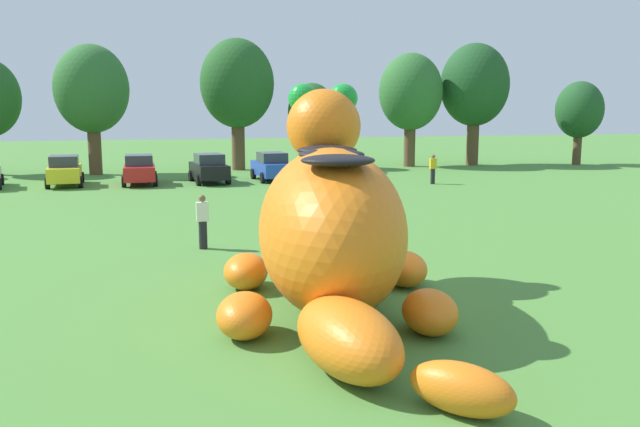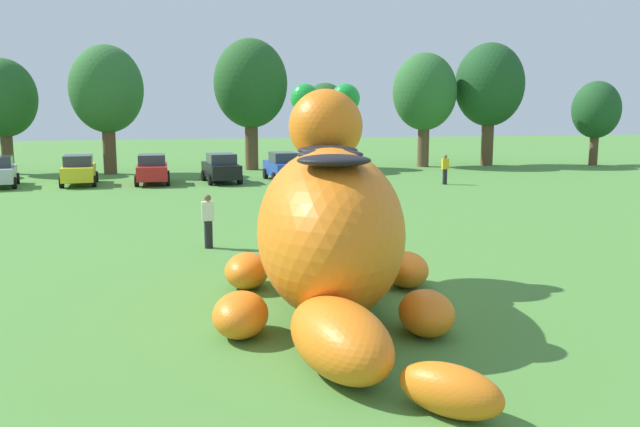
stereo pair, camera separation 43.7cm
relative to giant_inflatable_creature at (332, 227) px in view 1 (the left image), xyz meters
The scene contains 14 objects.
ground_plane 2.19m from the giant_inflatable_creature, 34.93° to the left, with size 160.00×160.00×0.00m, color #4C8438.
giant_inflatable_creature is the anchor object (origin of this frame).
car_yellow 27.28m from the giant_inflatable_creature, 108.28° to the left, with size 2.14×4.20×1.72m.
car_red 25.97m from the giant_inflatable_creature, 99.91° to the left, with size 1.97×4.12×1.72m.
car_black 25.43m from the giant_inflatable_creature, 91.15° to the left, with size 2.26×4.26×1.72m.
car_blue 25.88m from the giant_inflatable_creature, 82.74° to the left, with size 2.16×4.21×1.72m.
tree_centre_left 33.19m from the giant_inflatable_creature, 102.92° to the left, with size 4.76×4.76×8.46m.
tree_centre 33.46m from the giant_inflatable_creature, 86.15° to the left, with size 5.16×5.16×9.15m.
tree_centre_right 34.07m from the giant_inflatable_creature, 77.08° to the left, with size 3.47×3.47×6.15m.
tree_mid_right 36.17m from the giant_inflatable_creature, 65.28° to the left, with size 4.72×4.72×8.37m.
tree_right 38.72m from the giant_inflatable_creature, 58.24° to the left, with size 5.19×5.19×9.20m.
tree_far_right 42.01m from the giant_inflatable_creature, 47.60° to the left, with size 3.60×3.60×6.39m.
spectator_near_inflatable 7.41m from the giant_inflatable_creature, 108.04° to the left, with size 0.38×0.26×1.71m.
spectator_mid_field 24.72m from the giant_inflatable_creature, 60.89° to the left, with size 0.38×0.26×1.71m.
Camera 1 is at (-4.71, -14.17, 4.39)m, focal length 36.81 mm.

